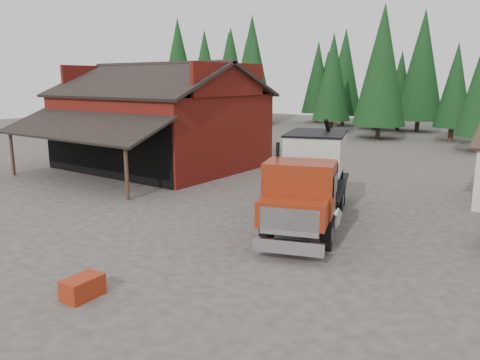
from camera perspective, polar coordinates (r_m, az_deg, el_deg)
The scene contains 7 objects.
ground at distance 19.20m, azimuth -7.19°, elevation -6.14°, with size 120.00×120.00×0.00m, color #413A33.
red_barn at distance 33.18m, azimuth -9.69°, elevation 6.25°, with size 12.80×13.63×7.18m.
conifer_backdrop at distance 57.01m, azimuth 22.91°, elevation 5.15°, with size 76.00×16.00×16.00m, color black, non-canonical shape.
near_pine_a at distance 53.81m, azimuth -4.30°, elevation 12.53°, with size 4.40×4.40×11.40m.
near_pine_d at distance 50.11m, azimuth 16.91°, elevation 13.23°, with size 5.28×5.28×13.40m.
feed_truck at distance 19.84m, azimuth 8.57°, elevation 0.41°, with size 5.50×9.80×4.29m.
equip_box at distance 14.12m, azimuth -18.64°, elevation -12.30°, with size 0.70×1.10×0.60m, color maroon.
Camera 1 is at (12.49, -13.30, 5.99)m, focal length 35.00 mm.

